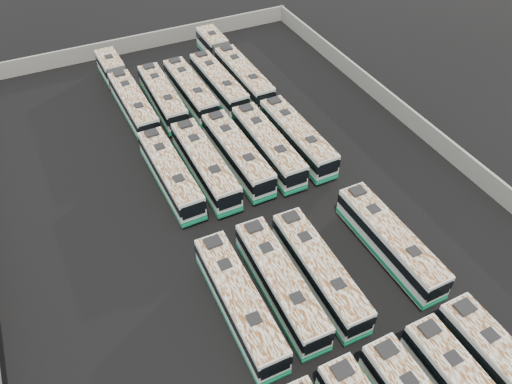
% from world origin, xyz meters
% --- Properties ---
extents(ground, '(140.00, 140.00, 0.00)m').
position_xyz_m(ground, '(0.00, 0.00, 0.00)').
color(ground, black).
rests_on(ground, ground).
extents(perimeter_wall, '(45.20, 73.20, 2.20)m').
position_xyz_m(perimeter_wall, '(0.00, 0.00, 1.10)').
color(perimeter_wall, gray).
rests_on(perimeter_wall, ground).
extents(bus_midfront_far_left, '(2.65, 12.12, 3.41)m').
position_xyz_m(bus_midfront_far_left, '(-5.10, -8.84, 1.74)').
color(bus_midfront_far_left, silver).
rests_on(bus_midfront_far_left, ground).
extents(bus_midfront_left, '(2.75, 11.94, 3.35)m').
position_xyz_m(bus_midfront_left, '(-1.52, -8.64, 1.71)').
color(bus_midfront_left, silver).
rests_on(bus_midfront_left, ground).
extents(bus_midfront_center, '(2.65, 11.79, 3.31)m').
position_xyz_m(bus_midfront_center, '(1.82, -8.89, 1.69)').
color(bus_midfront_center, silver).
rests_on(bus_midfront_center, ground).
extents(bus_midfront_far_right, '(2.72, 12.03, 3.38)m').
position_xyz_m(bus_midfront_far_right, '(8.71, -8.78, 1.73)').
color(bus_midfront_far_right, silver).
rests_on(bus_midfront_far_right, ground).
extents(bus_midback_far_left, '(2.83, 12.03, 3.37)m').
position_xyz_m(bus_midback_far_left, '(-5.05, 7.33, 1.72)').
color(bus_midback_far_left, silver).
rests_on(bus_midback_far_left, ground).
extents(bus_midback_left, '(2.71, 12.27, 3.45)m').
position_xyz_m(bus_midback_left, '(-1.60, 7.09, 1.76)').
color(bus_midback_left, silver).
rests_on(bus_midback_left, ground).
extents(bus_midback_center, '(2.87, 12.18, 3.41)m').
position_xyz_m(bus_midback_center, '(1.94, 7.30, 1.75)').
color(bus_midback_center, silver).
rests_on(bus_midback_center, ground).
extents(bus_midback_right, '(2.63, 12.23, 3.44)m').
position_xyz_m(bus_midback_right, '(5.28, 7.12, 1.76)').
color(bus_midback_right, silver).
rests_on(bus_midback_right, ground).
extents(bus_midback_far_right, '(2.80, 12.20, 3.43)m').
position_xyz_m(bus_midback_far_right, '(8.71, 7.12, 1.75)').
color(bus_midback_far_right, silver).
rests_on(bus_midback_far_right, ground).
extents(bus_back_far_left, '(2.95, 18.28, 3.31)m').
position_xyz_m(bus_back_far_left, '(-5.09, 23.67, 1.69)').
color(bus_back_far_left, silver).
rests_on(bus_back_far_left, ground).
extents(bus_back_left, '(2.61, 11.77, 3.31)m').
position_xyz_m(bus_back_left, '(-1.55, 20.67, 1.69)').
color(bus_back_left, silver).
rests_on(bus_back_left, ground).
extents(bus_back_center, '(2.73, 11.86, 3.33)m').
position_xyz_m(bus_back_center, '(1.87, 20.62, 1.70)').
color(bus_back_center, silver).
rests_on(bus_back_center, ground).
extents(bus_back_right, '(2.85, 12.07, 3.39)m').
position_xyz_m(bus_back_right, '(5.40, 20.53, 1.73)').
color(bus_back_right, silver).
rests_on(bus_back_right, ground).
extents(bus_back_far_right, '(2.75, 18.78, 3.40)m').
position_xyz_m(bus_back_far_right, '(8.71, 23.81, 1.74)').
color(bus_back_far_right, silver).
rests_on(bus_back_far_right, ground).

